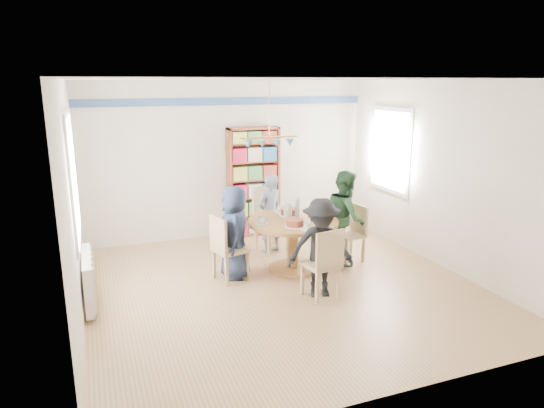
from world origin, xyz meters
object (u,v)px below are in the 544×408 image
dining_table (293,233)px  person_far (270,214)px  radiator (89,279)px  bookshelf (254,183)px  person_near (321,248)px  chair_near (325,261)px  person_right (345,217)px  chair_far (269,215)px  chair_left (225,246)px  chair_right (353,230)px  person_left (235,232)px

dining_table → person_far: person_far is taller
radiator → bookshelf: (2.80, 2.04, 0.59)m
person_far → person_near: size_ratio=0.99×
person_far → bookshelf: size_ratio=0.66×
radiator → chair_near: (2.76, -0.83, 0.16)m
chair_near → person_right: (0.88, 1.06, 0.20)m
radiator → chair_far: (2.78, 1.22, 0.22)m
person_near → bookshelf: size_ratio=0.67×
dining_table → chair_left: chair_left is taller
chair_right → person_right: (-0.17, -0.03, 0.23)m
person_left → bookshelf: (0.88, 1.79, 0.29)m
person_right → person_far: size_ratio=1.12×
radiator → person_right: person_right is taller
radiator → chair_right: 3.81m
radiator → person_near: (2.77, -0.72, 0.29)m
person_left → person_far: person_left is taller
chair_far → person_far: bearing=-103.2°
chair_near → person_far: (-0.02, 1.90, 0.12)m
chair_right → person_near: bearing=-136.8°
chair_left → person_far: size_ratio=0.73×
radiator → dining_table: dining_table is taller
dining_table → chair_far: size_ratio=1.26×
person_far → person_near: 1.78m
radiator → person_left: size_ratio=0.76×
chair_left → chair_right: bearing=2.6°
radiator → chair_right: bearing=3.8°
chair_left → chair_near: (1.00, -1.00, -0.00)m
person_left → bookshelf: bearing=164.1°
chair_left → person_near: 1.34m
dining_table → chair_near: (-0.02, -1.05, -0.05)m
chair_left → person_left: person_left is taller
radiator → dining_table: bearing=4.4°
chair_right → person_right: bearing=-168.4°
person_near → person_left: bearing=148.4°
chair_far → bookshelf: (0.02, 0.82, 0.38)m
chair_right → chair_near: bearing=-133.7°
chair_near → person_right: bearing=50.3°
chair_near → person_near: (0.00, 0.12, 0.13)m
dining_table → chair_near: size_ratio=1.41×
person_left → person_near: 1.28m
chair_right → person_far: bearing=142.5°
radiator → chair_near: size_ratio=1.08×
chair_left → person_left: 0.23m
radiator → person_near: 2.87m
chair_far → person_right: 1.32m
chair_left → chair_far: (1.02, 1.06, 0.06)m
person_right → person_near: person_right is taller
person_far → radiator: bearing=0.2°
chair_far → person_near: person_near is taller
chair_far → person_right: size_ratio=0.73×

